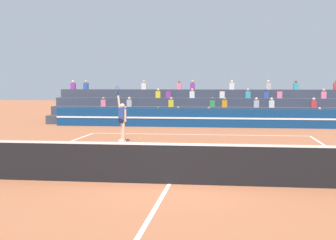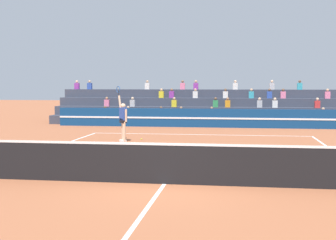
% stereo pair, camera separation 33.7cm
% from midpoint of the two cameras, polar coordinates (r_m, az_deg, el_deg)
% --- Properties ---
extents(ground_plane, '(120.00, 120.00, 0.00)m').
position_cam_midpoint_polar(ground_plane, '(12.08, 0.38, -7.82)').
color(ground_plane, '#AD603D').
extents(court_lines, '(11.10, 23.90, 0.01)m').
position_cam_midpoint_polar(court_lines, '(12.08, 0.38, -7.80)').
color(court_lines, white).
rests_on(court_lines, ground).
extents(tennis_net, '(12.00, 0.10, 1.10)m').
position_cam_midpoint_polar(tennis_net, '(11.98, 0.38, -5.27)').
color(tennis_net, black).
rests_on(tennis_net, ground).
extents(sponsor_banner_wall, '(18.00, 0.26, 1.10)m').
position_cam_midpoint_polar(sponsor_banner_wall, '(27.81, 4.95, 0.23)').
color(sponsor_banner_wall, navy).
rests_on(sponsor_banner_wall, ground).
extents(bleacher_stand, '(20.19, 3.80, 2.83)m').
position_cam_midpoint_polar(bleacher_stand, '(30.96, 5.30, 1.18)').
color(bleacher_stand, '#383D4C').
rests_on(bleacher_stand, ground).
extents(tennis_player, '(0.64, 0.68, 2.50)m').
position_cam_midpoint_polar(tennis_player, '(20.82, -5.03, 0.06)').
color(tennis_player, beige).
rests_on(tennis_player, ground).
extents(tennis_ball, '(0.07, 0.07, 0.07)m').
position_cam_midpoint_polar(tennis_ball, '(21.55, -2.81, -2.34)').
color(tennis_ball, '#C6DB33').
rests_on(tennis_ball, ground).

